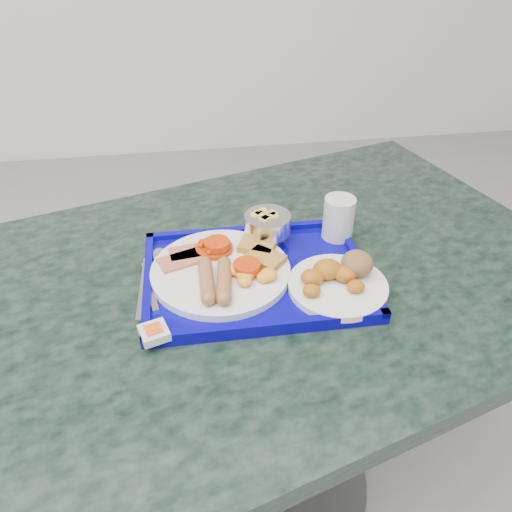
{
  "coord_description": "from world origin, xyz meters",
  "views": [
    {
      "loc": [
        0.63,
        0.06,
        1.31
      ],
      "look_at": [
        0.73,
        0.76,
        0.79
      ],
      "focal_mm": 35.0,
      "sensor_mm": 36.0,
      "label": 1
    }
  ],
  "objects_px": {
    "table": "(267,342)",
    "juice_cup": "(339,217)",
    "fruit_bowl": "(267,224)",
    "tray": "(256,276)",
    "bread_plate": "(339,278)",
    "main_plate": "(224,269)"
  },
  "relations": [
    {
      "from": "table",
      "to": "juice_cup",
      "type": "xyz_separation_m",
      "value": [
        0.15,
        0.08,
        0.25
      ]
    },
    {
      "from": "table",
      "to": "fruit_bowl",
      "type": "xyz_separation_m",
      "value": [
        0.01,
        0.08,
        0.24
      ]
    },
    {
      "from": "tray",
      "to": "bread_plate",
      "type": "xyz_separation_m",
      "value": [
        0.14,
        -0.06,
        0.02
      ]
    },
    {
      "from": "tray",
      "to": "fruit_bowl",
      "type": "bearing_deg",
      "value": 69.45
    },
    {
      "from": "table",
      "to": "bread_plate",
      "type": "relative_size",
      "value": 7.81
    },
    {
      "from": "main_plate",
      "to": "juice_cup",
      "type": "height_order",
      "value": "juice_cup"
    },
    {
      "from": "main_plate",
      "to": "juice_cup",
      "type": "relative_size",
      "value": 2.94
    },
    {
      "from": "main_plate",
      "to": "table",
      "type": "bearing_deg",
      "value": 10.14
    },
    {
      "from": "table",
      "to": "fruit_bowl",
      "type": "bearing_deg",
      "value": 82.11
    },
    {
      "from": "fruit_bowl",
      "to": "juice_cup",
      "type": "height_order",
      "value": "juice_cup"
    },
    {
      "from": "fruit_bowl",
      "to": "main_plate",
      "type": "bearing_deg",
      "value": -135.62
    },
    {
      "from": "table",
      "to": "tray",
      "type": "xyz_separation_m",
      "value": [
        -0.03,
        -0.02,
        0.2
      ]
    },
    {
      "from": "tray",
      "to": "main_plate",
      "type": "relative_size",
      "value": 1.6
    },
    {
      "from": "main_plate",
      "to": "juice_cup",
      "type": "xyz_separation_m",
      "value": [
        0.24,
        0.09,
        0.03
      ]
    },
    {
      "from": "tray",
      "to": "main_plate",
      "type": "height_order",
      "value": "main_plate"
    },
    {
      "from": "table",
      "to": "main_plate",
      "type": "xyz_separation_m",
      "value": [
        -0.08,
        -0.01,
        0.22
      ]
    },
    {
      "from": "tray",
      "to": "juice_cup",
      "type": "relative_size",
      "value": 4.71
    },
    {
      "from": "table",
      "to": "fruit_bowl",
      "type": "distance_m",
      "value": 0.26
    },
    {
      "from": "table",
      "to": "tray",
      "type": "bearing_deg",
      "value": -140.43
    },
    {
      "from": "tray",
      "to": "main_plate",
      "type": "distance_m",
      "value": 0.06
    },
    {
      "from": "tray",
      "to": "fruit_bowl",
      "type": "xyz_separation_m",
      "value": [
        0.04,
        0.1,
        0.05
      ]
    },
    {
      "from": "main_plate",
      "to": "fruit_bowl",
      "type": "height_order",
      "value": "fruit_bowl"
    }
  ]
}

